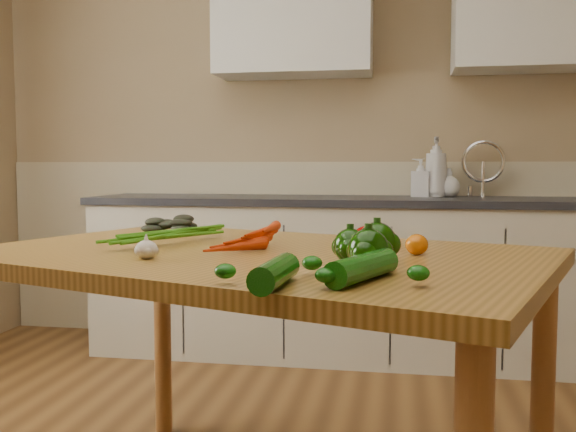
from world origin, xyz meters
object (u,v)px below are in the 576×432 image
(pepper_a, at_px, (350,246))
(zucchini_a, at_px, (363,268))
(tomato_c, at_px, (417,245))
(carrot_bunch, at_px, (227,234))
(zucchini_b, at_px, (275,273))
(soap_bottle_b, at_px, (421,178))
(soap_bottle_c, at_px, (449,183))
(soap_bottle_a, at_px, (436,167))
(pepper_b, at_px, (377,242))
(leafy_greens, at_px, (174,217))
(garlic_bulb, at_px, (146,250))
(tomato_a, at_px, (366,237))
(table, at_px, (255,283))
(tomato_b, at_px, (383,238))
(pepper_c, at_px, (368,250))

(pepper_a, height_order, zucchini_a, pepper_a)
(tomato_c, xyz_separation_m, zucchini_a, (-0.12, -0.42, 0.00))
(carrot_bunch, xyz_separation_m, zucchini_b, (0.26, -0.58, -0.01))
(zucchini_a, bearing_deg, soap_bottle_b, 85.50)
(pepper_a, bearing_deg, soap_bottle_c, 79.73)
(soap_bottle_c, distance_m, pepper_a, 2.20)
(soap_bottle_a, bearing_deg, pepper_b, -94.90)
(soap_bottle_b, distance_m, zucchini_a, 2.40)
(leafy_greens, bearing_deg, garlic_bulb, -76.06)
(tomato_a, bearing_deg, soap_bottle_a, 81.02)
(table, distance_m, garlic_bulb, 0.33)
(garlic_bulb, xyz_separation_m, tomato_c, (0.69, 0.19, 0.00))
(table, xyz_separation_m, tomato_c, (0.45, -0.01, 0.12))
(tomato_a, relative_size, tomato_b, 0.98)
(carrot_bunch, relative_size, zucchini_b, 1.41)
(leafy_greens, xyz_separation_m, pepper_a, (0.68, -0.61, -0.01))
(tomato_a, bearing_deg, tomato_b, -17.00)
(table, relative_size, soap_bottle_a, 5.29)
(pepper_b, bearing_deg, carrot_bunch, 155.47)
(leafy_greens, bearing_deg, zucchini_a, -49.99)
(table, relative_size, pepper_a, 21.81)
(pepper_a, distance_m, tomato_c, 0.23)
(carrot_bunch, bearing_deg, table, -11.03)
(pepper_c, xyz_separation_m, zucchini_a, (-0.00, -0.14, -0.02))
(leafy_greens, distance_m, garlic_bulb, 0.66)
(tomato_b, bearing_deg, zucchini_b, -107.62)
(pepper_c, bearing_deg, tomato_b, 86.36)
(pepper_b, xyz_separation_m, tomato_c, (0.10, 0.14, -0.02))
(zucchini_a, bearing_deg, zucchini_b, -150.39)
(carrot_bunch, relative_size, zucchini_a, 1.19)
(soap_bottle_a, bearing_deg, table, -104.89)
(table, relative_size, pepper_b, 18.63)
(table, distance_m, tomato_b, 0.39)
(soap_bottle_c, height_order, tomato_a, soap_bottle_c)
(soap_bottle_b, relative_size, soap_bottle_c, 1.35)
(carrot_bunch, height_order, garlic_bulb, carrot_bunch)
(tomato_a, xyz_separation_m, zucchini_b, (-0.14, -0.63, -0.00))
(table, distance_m, zucchini_b, 0.56)
(leafy_greens, height_order, zucchini_b, leafy_greens)
(soap_bottle_c, xyz_separation_m, pepper_b, (-0.33, -2.14, -0.10))
(pepper_b, bearing_deg, pepper_c, -95.96)
(soap_bottle_b, xyz_separation_m, tomato_a, (-0.21, -1.86, -0.14))
(pepper_b, height_order, tomato_c, pepper_b)
(pepper_c, bearing_deg, soap_bottle_a, 83.23)
(soap_bottle_b, distance_m, tomato_a, 1.87)
(soap_bottle_b, xyz_separation_m, leafy_greens, (-0.91, -1.53, -0.12))
(soap_bottle_b, height_order, tomato_b, soap_bottle_b)
(pepper_b, bearing_deg, soap_bottle_a, 83.17)
(pepper_a, bearing_deg, soap_bottle_a, 81.57)
(pepper_c, bearing_deg, garlic_bulb, 171.86)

